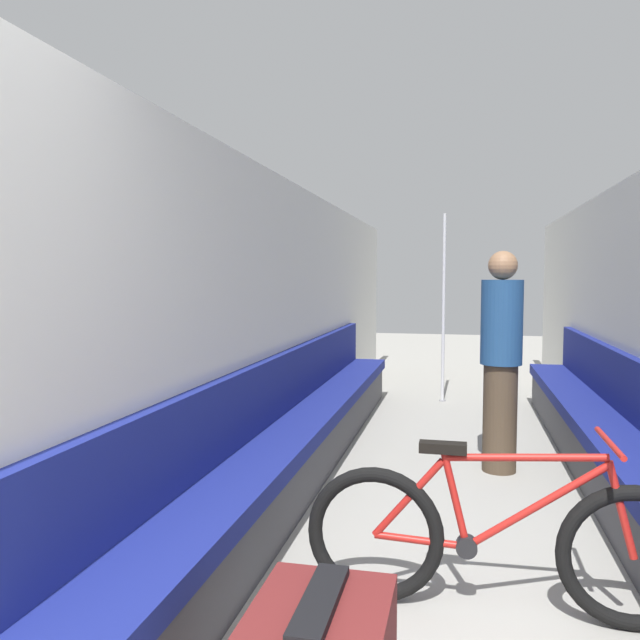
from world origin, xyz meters
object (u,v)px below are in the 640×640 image
(bicycle, at_px, (498,541))
(grab_pole_near, at_px, (444,311))
(bench_seat_row_left, at_px, (304,432))
(passenger_standing, at_px, (501,359))
(bench_seat_row_right, at_px, (616,450))

(bicycle, xyz_separation_m, grab_pole_near, (-0.36, 4.62, 0.73))
(bicycle, bearing_deg, bench_seat_row_left, 112.68)
(grab_pole_near, height_order, passenger_standing, grab_pole_near)
(passenger_standing, bearing_deg, bench_seat_row_right, 58.43)
(bench_seat_row_left, distance_m, bench_seat_row_right, 2.13)
(bench_seat_row_left, xyz_separation_m, bench_seat_row_right, (2.13, 0.00, 0.00))
(bench_seat_row_left, distance_m, passenger_standing, 1.55)
(bench_seat_row_left, relative_size, bench_seat_row_right, 1.00)
(bench_seat_row_left, height_order, bench_seat_row_right, same)
(bicycle, bearing_deg, passenger_standing, 72.32)
(bench_seat_row_right, distance_m, grab_pole_near, 3.24)
(bench_seat_row_left, distance_m, bicycle, 2.14)
(bench_seat_row_right, bearing_deg, passenger_standing, 154.34)
(bench_seat_row_right, height_order, grab_pole_near, grab_pole_near)
(grab_pole_near, relative_size, passenger_standing, 1.33)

